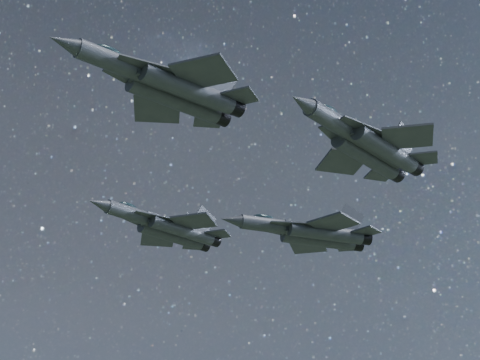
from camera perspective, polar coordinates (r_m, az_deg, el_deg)
jet_lead at (r=71.16m, az=-5.22°, el=6.71°), size 19.36×13.71×4.91m
jet_left at (r=101.98m, az=-5.23°, el=-3.36°), size 19.88×13.88×5.00m
jet_right at (r=71.65m, az=8.98°, el=2.54°), size 17.98×12.29×4.51m
jet_slot at (r=91.44m, az=5.01°, el=-3.74°), size 18.52×12.54×4.66m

